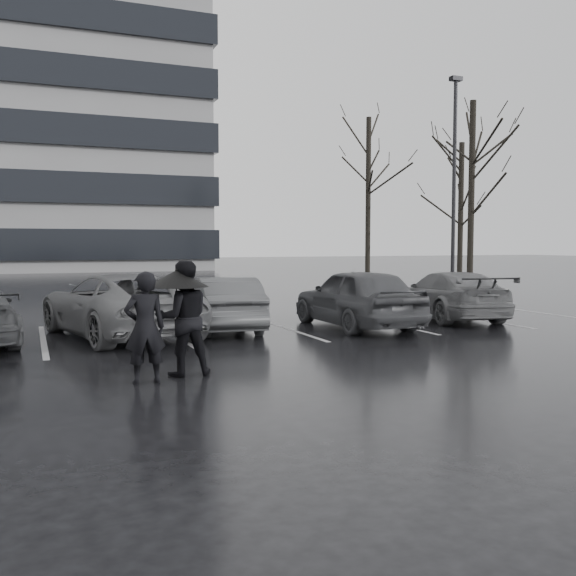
{
  "coord_description": "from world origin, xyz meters",
  "views": [
    {
      "loc": [
        -5.25,
        -12.13,
        2.09
      ],
      "look_at": [
        0.07,
        1.0,
        1.1
      ],
      "focal_mm": 40.0,
      "sensor_mm": 36.0,
      "label": 1
    }
  ],
  "objects_px": {
    "car_west_a": "(225,303)",
    "tree_ne": "(461,215)",
    "car_main": "(357,297)",
    "tree_east": "(471,198)",
    "pedestrian_right": "(183,318)",
    "car_east": "(449,295)",
    "pedestrian_left": "(145,328)",
    "car_west_b": "(118,305)",
    "tree_north": "(368,201)",
    "lamp_post": "(454,197)"
  },
  "relations": [
    {
      "from": "car_west_a",
      "to": "tree_ne",
      "type": "bearing_deg",
      "value": -136.8
    },
    {
      "from": "car_main",
      "to": "tree_east",
      "type": "relative_size",
      "value": 0.55
    },
    {
      "from": "pedestrian_right",
      "to": "tree_east",
      "type": "distance_m",
      "value": 19.59
    },
    {
      "from": "car_east",
      "to": "tree_east",
      "type": "xyz_separation_m",
      "value": [
        6.53,
        7.49,
        3.34
      ]
    },
    {
      "from": "pedestrian_left",
      "to": "tree_ne",
      "type": "distance_m",
      "value": 24.73
    },
    {
      "from": "car_west_b",
      "to": "pedestrian_right",
      "type": "bearing_deg",
      "value": 81.21
    },
    {
      "from": "car_east",
      "to": "tree_north",
      "type": "bearing_deg",
      "value": -100.82
    },
    {
      "from": "car_west_a",
      "to": "tree_north",
      "type": "relative_size",
      "value": 0.46
    },
    {
      "from": "tree_east",
      "to": "tree_north",
      "type": "distance_m",
      "value": 7.08
    },
    {
      "from": "car_main",
      "to": "lamp_post",
      "type": "height_order",
      "value": "lamp_post"
    },
    {
      "from": "tree_ne",
      "to": "car_main",
      "type": "bearing_deg",
      "value": -135.29
    },
    {
      "from": "tree_north",
      "to": "lamp_post",
      "type": "bearing_deg",
      "value": -95.07
    },
    {
      "from": "car_main",
      "to": "car_west_b",
      "type": "height_order",
      "value": "car_main"
    },
    {
      "from": "car_main",
      "to": "tree_ne",
      "type": "xyz_separation_m",
      "value": [
        12.23,
        12.11,
        2.75
      ]
    },
    {
      "from": "car_west_b",
      "to": "lamp_post",
      "type": "distance_m",
      "value": 15.36
    },
    {
      "from": "tree_ne",
      "to": "tree_north",
      "type": "distance_m",
      "value": 4.67
    },
    {
      "from": "car_main",
      "to": "car_west_b",
      "type": "bearing_deg",
      "value": -7.75
    },
    {
      "from": "car_west_a",
      "to": "tree_north",
      "type": "height_order",
      "value": "tree_north"
    },
    {
      "from": "pedestrian_right",
      "to": "tree_east",
      "type": "xyz_separation_m",
      "value": [
        15.01,
        12.2,
        3.09
      ]
    },
    {
      "from": "pedestrian_left",
      "to": "lamp_post",
      "type": "height_order",
      "value": "lamp_post"
    },
    {
      "from": "car_west_b",
      "to": "pedestrian_left",
      "type": "relative_size",
      "value": 3.03
    },
    {
      "from": "car_west_a",
      "to": "pedestrian_left",
      "type": "bearing_deg",
      "value": 69.1
    },
    {
      "from": "car_main",
      "to": "pedestrian_left",
      "type": "distance_m",
      "value": 7.43
    },
    {
      "from": "lamp_post",
      "to": "tree_north",
      "type": "xyz_separation_m",
      "value": [
        0.72,
        8.13,
        0.34
      ]
    },
    {
      "from": "pedestrian_left",
      "to": "tree_east",
      "type": "bearing_deg",
      "value": -141.48
    },
    {
      "from": "car_main",
      "to": "tree_north",
      "type": "xyz_separation_m",
      "value": [
        8.73,
        15.11,
        3.5
      ]
    },
    {
      "from": "lamp_post",
      "to": "car_west_b",
      "type": "bearing_deg",
      "value": -155.55
    },
    {
      "from": "car_main",
      "to": "car_west_b",
      "type": "relative_size",
      "value": 0.86
    },
    {
      "from": "car_east",
      "to": "tree_east",
      "type": "distance_m",
      "value": 10.48
    },
    {
      "from": "car_east",
      "to": "tree_ne",
      "type": "bearing_deg",
      "value": -118.1
    },
    {
      "from": "lamp_post",
      "to": "pedestrian_right",
      "type": "bearing_deg",
      "value": -140.23
    },
    {
      "from": "car_west_a",
      "to": "car_west_b",
      "type": "xyz_separation_m",
      "value": [
        -2.51,
        -0.06,
        0.06
      ]
    },
    {
      "from": "car_west_b",
      "to": "lamp_post",
      "type": "height_order",
      "value": "lamp_post"
    },
    {
      "from": "pedestrian_left",
      "to": "car_west_b",
      "type": "bearing_deg",
      "value": -93.14
    },
    {
      "from": "car_west_b",
      "to": "car_east",
      "type": "xyz_separation_m",
      "value": [
        8.87,
        -0.13,
        -0.05
      ]
    },
    {
      "from": "tree_ne",
      "to": "tree_north",
      "type": "xyz_separation_m",
      "value": [
        -3.5,
        3.0,
        0.75
      ]
    },
    {
      "from": "pedestrian_left",
      "to": "tree_north",
      "type": "xyz_separation_m",
      "value": [
        14.67,
        19.56,
        3.41
      ]
    },
    {
      "from": "car_main",
      "to": "pedestrian_left",
      "type": "xyz_separation_m",
      "value": [
        -5.94,
        -4.45,
        0.09
      ]
    },
    {
      "from": "car_main",
      "to": "pedestrian_left",
      "type": "height_order",
      "value": "pedestrian_left"
    },
    {
      "from": "car_east",
      "to": "tree_north",
      "type": "xyz_separation_m",
      "value": [
        5.53,
        14.49,
        3.59
      ]
    },
    {
      "from": "tree_east",
      "to": "tree_north",
      "type": "bearing_deg",
      "value": 98.13
    },
    {
      "from": "car_main",
      "to": "lamp_post",
      "type": "distance_m",
      "value": 11.07
    },
    {
      "from": "car_west_a",
      "to": "pedestrian_right",
      "type": "distance_m",
      "value": 5.35
    },
    {
      "from": "lamp_post",
      "to": "tree_ne",
      "type": "height_order",
      "value": "lamp_post"
    },
    {
      "from": "car_east",
      "to": "lamp_post",
      "type": "relative_size",
      "value": 0.53
    },
    {
      "from": "tree_ne",
      "to": "tree_north",
      "type": "height_order",
      "value": "tree_north"
    },
    {
      "from": "car_main",
      "to": "pedestrian_right",
      "type": "distance_m",
      "value": 6.69
    },
    {
      "from": "car_west_a",
      "to": "lamp_post",
      "type": "bearing_deg",
      "value": -144.19
    },
    {
      "from": "tree_east",
      "to": "car_west_a",
      "type": "bearing_deg",
      "value": -150.5
    },
    {
      "from": "car_west_b",
      "to": "car_east",
      "type": "bearing_deg",
      "value": 165.75
    }
  ]
}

